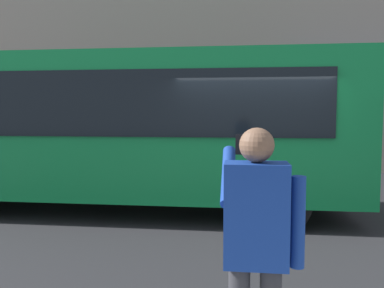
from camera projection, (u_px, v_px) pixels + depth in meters
The scene contains 3 objects.
ground_plane at pixel (251, 221), 7.10m from camera, with size 60.00×60.00×0.00m, color #232326.
red_bus at pixel (120, 126), 7.79m from camera, with size 9.05×2.54×3.08m.
pedestrian_photographer at pixel (256, 239), 2.51m from camera, with size 0.53×0.52×1.70m.
Camera 1 is at (0.21, 7.05, 1.94)m, focal length 36.91 mm.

